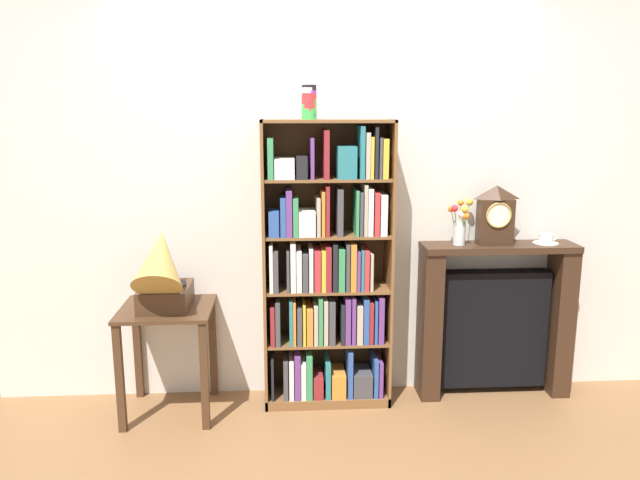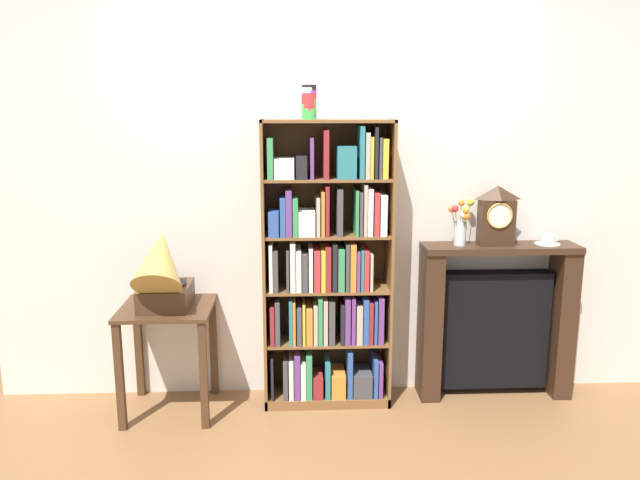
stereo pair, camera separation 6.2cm
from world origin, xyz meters
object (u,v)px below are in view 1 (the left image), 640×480
(gramophone, at_px, (162,271))
(flower_vase, at_px, (461,223))
(side_table_left, at_px, (168,333))
(mantel_clock, at_px, (496,215))
(bookshelf, at_px, (328,277))
(cup_stack, at_px, (309,102))
(fireplace_mantel, at_px, (494,320))
(teacup_with_saucer, at_px, (546,239))

(gramophone, bearing_deg, flower_vase, 6.38)
(side_table_left, xyz_separation_m, flower_vase, (1.81, 0.12, 0.64))
(mantel_clock, bearing_deg, gramophone, -174.19)
(bookshelf, relative_size, cup_stack, 9.00)
(bookshelf, relative_size, mantel_clock, 4.78)
(flower_vase, bearing_deg, fireplace_mantel, 5.99)
(teacup_with_saucer, bearing_deg, side_table_left, -176.83)
(bookshelf, height_order, fireplace_mantel, bookshelf)
(cup_stack, bearing_deg, gramophone, -168.36)
(gramophone, height_order, teacup_with_saucer, gramophone)
(gramophone, xyz_separation_m, mantel_clock, (2.03, 0.21, 0.28))
(flower_vase, bearing_deg, mantel_clock, 1.13)
(cup_stack, height_order, gramophone, cup_stack)
(cup_stack, height_order, flower_vase, cup_stack)
(cup_stack, xyz_separation_m, fireplace_mantel, (1.20, 0.05, -1.38))
(teacup_with_saucer, bearing_deg, bookshelf, -178.56)
(teacup_with_saucer, bearing_deg, fireplace_mantel, 176.19)
(fireplace_mantel, xyz_separation_m, teacup_with_saucer, (0.30, -0.02, 0.54))
(side_table_left, bearing_deg, teacup_with_saucer, 3.17)
(flower_vase, height_order, teacup_with_saucer, flower_vase)
(fireplace_mantel, bearing_deg, flower_vase, -174.01)
(cup_stack, bearing_deg, bookshelf, -2.01)
(fireplace_mantel, distance_m, mantel_clock, 0.70)
(fireplace_mantel, bearing_deg, gramophone, -173.67)
(cup_stack, distance_m, gramophone, 1.31)
(side_table_left, relative_size, mantel_clock, 1.82)
(cup_stack, distance_m, mantel_clock, 1.35)
(mantel_clock, height_order, flower_vase, mantel_clock)
(cup_stack, relative_size, side_table_left, 0.29)
(side_table_left, distance_m, flower_vase, 1.92)
(gramophone, bearing_deg, bookshelf, 10.10)
(bookshelf, relative_size, fireplace_mantel, 1.77)
(fireplace_mantel, bearing_deg, bookshelf, -177.13)
(gramophone, bearing_deg, fireplace_mantel, 6.33)
(bookshelf, distance_m, fireplace_mantel, 1.14)
(fireplace_mantel, bearing_deg, side_table_left, -175.83)
(bookshelf, height_order, cup_stack, cup_stack)
(gramophone, distance_m, fireplace_mantel, 2.12)
(cup_stack, xyz_separation_m, flower_vase, (0.94, 0.02, -0.73))
(bookshelf, distance_m, side_table_left, 1.03)
(flower_vase, bearing_deg, teacup_with_saucer, 0.75)
(bookshelf, relative_size, side_table_left, 2.63)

